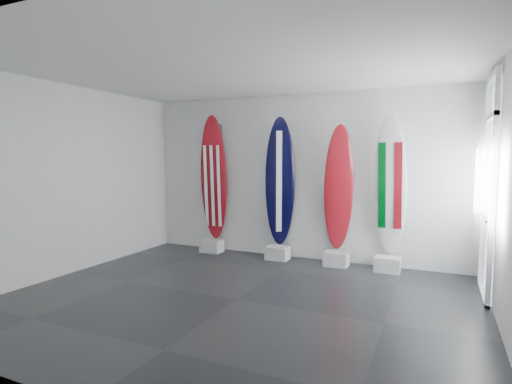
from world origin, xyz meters
The scene contains 16 objects.
floor centered at (0.00, 0.00, 0.00)m, with size 6.00×6.00×0.00m, color black.
ceiling centered at (0.00, 0.00, 3.00)m, with size 6.00×6.00×0.00m, color white.
wall_back centered at (0.00, 2.50, 1.50)m, with size 6.00×6.00×0.00m, color silver.
wall_front centered at (0.00, -2.50, 1.50)m, with size 6.00×6.00×0.00m, color silver.
wall_left centered at (-3.00, 0.00, 1.50)m, with size 5.00×5.00×0.00m, color silver.
wall_right centered at (3.00, 0.00, 1.50)m, with size 5.00×5.00×0.00m, color silver.
display_block_usa centered at (-1.68, 2.18, 0.12)m, with size 0.40×0.30×0.24m, color silver.
surfboard_usa centered at (-1.68, 2.28, 1.45)m, with size 0.55×0.08×2.43m, color maroon.
display_block_navy centered at (-0.29, 2.18, 0.12)m, with size 0.40×0.30×0.24m, color silver.
surfboard_navy centered at (-0.29, 2.28, 1.41)m, with size 0.53×0.08×2.34m, color black.
display_block_swiss centered at (0.79, 2.18, 0.12)m, with size 0.40×0.30×0.24m, color silver.
surfboard_swiss centered at (0.79, 2.28, 1.32)m, with size 0.50×0.08×2.19m, color maroon.
display_block_italy centered at (1.63, 2.18, 0.12)m, with size 0.40×0.30×0.24m, color silver.
surfboard_italy centered at (1.63, 2.28, 1.39)m, with size 0.52×0.08×2.31m, color white.
wall_outlet centered at (-2.45, 2.48, 0.35)m, with size 0.09×0.02×0.13m, color silver.
glass_door centered at (2.97, 1.55, 1.43)m, with size 0.12×1.16×2.85m, color white, non-canonical shape.
Camera 1 is at (2.37, -4.60, 1.85)m, focal length 28.50 mm.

